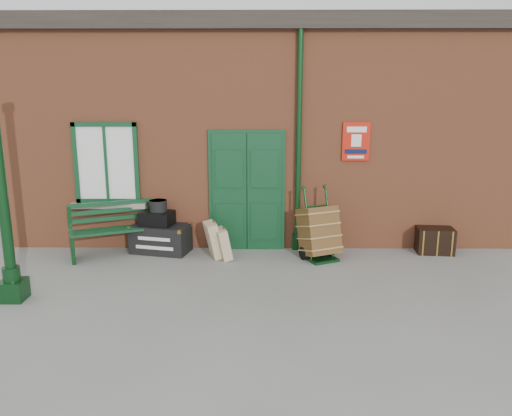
{
  "coord_description": "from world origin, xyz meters",
  "views": [
    {
      "loc": [
        -0.05,
        -7.68,
        2.91
      ],
      "look_at": [
        -0.12,
        0.6,
        1.0
      ],
      "focal_mm": 35.0,
      "sensor_mm": 36.0,
      "label": 1
    }
  ],
  "objects_px": {
    "bench": "(117,228)",
    "porter_trolley": "(319,232)",
    "dark_trunk": "(435,240)",
    "houdini_trunk": "(161,238)"
  },
  "relations": [
    {
      "from": "dark_trunk",
      "to": "bench",
      "type": "bearing_deg",
      "value": -173.33
    },
    {
      "from": "porter_trolley",
      "to": "houdini_trunk",
      "type": "bearing_deg",
      "value": 148.68
    },
    {
      "from": "bench",
      "to": "dark_trunk",
      "type": "xyz_separation_m",
      "value": [
        5.89,
        0.15,
        -0.27
      ]
    },
    {
      "from": "bench",
      "to": "porter_trolley",
      "type": "bearing_deg",
      "value": -26.02
    },
    {
      "from": "bench",
      "to": "houdini_trunk",
      "type": "xyz_separation_m",
      "value": [
        0.77,
        0.15,
        -0.25
      ]
    },
    {
      "from": "bench",
      "to": "porter_trolley",
      "type": "distance_m",
      "value": 3.69
    },
    {
      "from": "porter_trolley",
      "to": "dark_trunk",
      "type": "distance_m",
      "value": 2.25
    },
    {
      "from": "bench",
      "to": "houdini_trunk",
      "type": "distance_m",
      "value": 0.83
    },
    {
      "from": "dark_trunk",
      "to": "houdini_trunk",
      "type": "bearing_deg",
      "value": -174.8
    },
    {
      "from": "bench",
      "to": "houdini_trunk",
      "type": "height_order",
      "value": "bench"
    }
  ]
}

